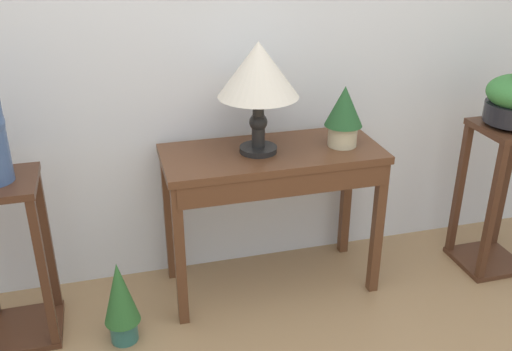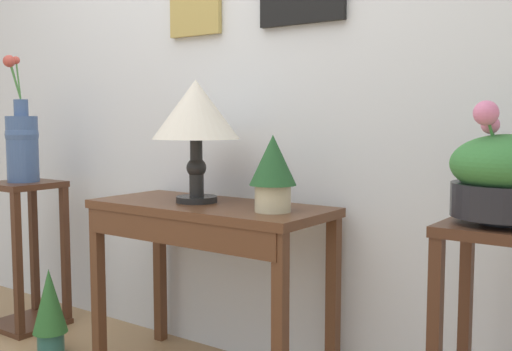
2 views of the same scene
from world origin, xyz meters
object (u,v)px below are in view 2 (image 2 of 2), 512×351
object	(u,v)px
table_lamp	(196,114)
planter_bowl_wide_right	(506,176)
console_table	(205,232)
flower_vase_tall_left	(22,141)
pedestal_stand_left	(26,255)
potted_plant_on_console	(273,169)
potted_plant_floor	(50,308)

from	to	relation	value
table_lamp	planter_bowl_wide_right	world-z (taller)	table_lamp
console_table	flower_vase_tall_left	distance (m)	1.21
table_lamp	flower_vase_tall_left	xyz separation A→B (m)	(-1.10, -0.07, -0.13)
console_table	planter_bowl_wide_right	distance (m)	1.20
pedestal_stand_left	planter_bowl_wide_right	size ratio (longest dim) A/B	2.24
potted_plant_on_console	planter_bowl_wide_right	distance (m)	0.84
table_lamp	potted_plant_on_console	bearing A→B (deg)	-3.81
console_table	potted_plant_floor	xyz separation A→B (m)	(-0.74, -0.22, -0.40)
pedestal_stand_left	flower_vase_tall_left	xyz separation A→B (m)	(-0.00, -0.00, 0.58)
flower_vase_tall_left	potted_plant_floor	world-z (taller)	flower_vase_tall_left
potted_plant_on_console	planter_bowl_wide_right	size ratio (longest dim) A/B	0.85
table_lamp	potted_plant_floor	xyz separation A→B (m)	(-0.67, -0.24, -0.87)
table_lamp	potted_plant_on_console	distance (m)	0.44
console_table	pedestal_stand_left	size ratio (longest dim) A/B	1.34
flower_vase_tall_left	potted_plant_floor	xyz separation A→B (m)	(0.42, -0.17, -0.74)
potted_plant_on_console	potted_plant_floor	xyz separation A→B (m)	(-1.07, -0.21, -0.67)
table_lamp	planter_bowl_wide_right	bearing A→B (deg)	-5.99
console_table	potted_plant_floor	world-z (taller)	console_table
potted_plant_on_console	table_lamp	bearing A→B (deg)	176.19
pedestal_stand_left	console_table	bearing A→B (deg)	2.46
console_table	flower_vase_tall_left	world-z (taller)	flower_vase_tall_left
pedestal_stand_left	potted_plant_floor	xyz separation A→B (m)	(0.42, -0.17, -0.16)
pedestal_stand_left	flower_vase_tall_left	bearing A→B (deg)	-106.59
pedestal_stand_left	flower_vase_tall_left	size ratio (longest dim) A/B	1.18
planter_bowl_wide_right	pedestal_stand_left	bearing A→B (deg)	178.64
planter_bowl_wide_right	potted_plant_on_console	bearing A→B (deg)	172.98
potted_plant_on_console	potted_plant_floor	world-z (taller)	potted_plant_on_console
pedestal_stand_left	planter_bowl_wide_right	distance (m)	2.38
flower_vase_tall_left	planter_bowl_wide_right	world-z (taller)	flower_vase_tall_left
potted_plant_floor	potted_plant_on_console	bearing A→B (deg)	11.39
table_lamp	planter_bowl_wide_right	distance (m)	1.25
potted_plant_on_console	planter_bowl_wide_right	bearing A→B (deg)	-7.02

